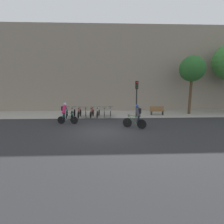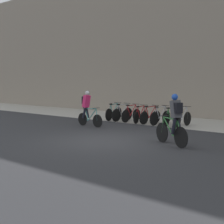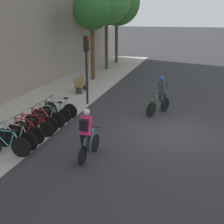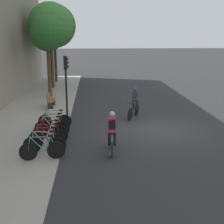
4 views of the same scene
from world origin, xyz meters
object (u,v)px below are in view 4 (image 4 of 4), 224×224
object	(u,v)px
parked_bike_3	(49,135)
parked_bike_4	(50,131)
parked_bike_0	(42,149)
traffic_light_pole	(66,75)
parked_bike_7	(55,120)
parked_bike_6	(54,124)
cyclist_grey	(135,102)
bench	(51,100)
parked_bike_1	(45,144)
parked_bike_2	(47,139)
parked_bike_5	(52,127)
cyclist_pink	(112,131)

from	to	relation	value
parked_bike_3	parked_bike_4	distance (m)	0.61
parked_bike_0	traffic_light_pole	bearing A→B (deg)	-3.78
parked_bike_7	parked_bike_6	bearing A→B (deg)	-179.95
parked_bike_0	parked_bike_6	size ratio (longest dim) A/B	1.06
cyclist_grey	traffic_light_pole	xyz separation A→B (m)	(0.67, 3.92, 1.49)
parked_bike_4	bench	bearing A→B (deg)	7.06
parked_bike_1	parked_bike_4	world-z (taller)	parked_bike_1
parked_bike_0	parked_bike_2	xyz separation A→B (m)	(1.22, 0.00, -0.01)
parked_bike_3	parked_bike_6	world-z (taller)	parked_bike_6
parked_bike_6	traffic_light_pole	bearing A→B (deg)	-8.22
parked_bike_0	parked_bike_5	bearing A→B (deg)	0.00
parked_bike_3	parked_bike_5	size ratio (longest dim) A/B	0.99
cyclist_grey	parked_bike_6	distance (m)	5.02
cyclist_grey	parked_bike_3	world-z (taller)	cyclist_grey
bench	parked_bike_4	bearing A→B (deg)	-172.94
parked_bike_3	parked_bike_6	size ratio (longest dim) A/B	1.02
parked_bike_0	parked_bike_7	size ratio (longest dim) A/B	1.01
parked_bike_6	bench	world-z (taller)	parked_bike_6
parked_bike_2	parked_bike_4	size ratio (longest dim) A/B	1.00
cyclist_grey	traffic_light_pole	size ratio (longest dim) A/B	0.51
traffic_light_pole	bench	size ratio (longest dim) A/B	2.35
cyclist_grey	parked_bike_2	bearing A→B (deg)	137.96
parked_bike_6	traffic_light_pole	world-z (taller)	traffic_light_pole
traffic_light_pole	parked_bike_5	bearing A→B (deg)	173.12
parked_bike_0	parked_bike_3	bearing A→B (deg)	-0.05
parked_bike_5	parked_bike_6	distance (m)	0.61
parked_bike_1	bench	world-z (taller)	parked_bike_1
cyclist_pink	parked_bike_3	xyz separation A→B (m)	(1.38, 2.70, -0.56)
parked_bike_4	bench	xyz separation A→B (m)	(6.72, 0.83, 0.07)
parked_bike_0	parked_bike_7	distance (m)	4.26
parked_bike_3	bench	size ratio (longest dim) A/B	1.11
bench	parked_bike_2	bearing A→B (deg)	-174.02
cyclist_grey	parked_bike_6	bearing A→B (deg)	118.87
parked_bike_4	bench	distance (m)	6.77
traffic_light_pole	parked_bike_6	bearing A→B (deg)	171.78
parked_bike_0	parked_bike_3	distance (m)	1.83
parked_bike_2	bench	xyz separation A→B (m)	(7.93, 0.83, 0.06)
parked_bike_1	parked_bike_5	bearing A→B (deg)	-0.01
parked_bike_0	parked_bike_1	distance (m)	0.61
parked_bike_2	parked_bike_7	xyz separation A→B (m)	(3.05, -0.00, 0.01)
parked_bike_1	parked_bike_5	distance (m)	2.44
parked_bike_1	parked_bike_2	distance (m)	0.61
parked_bike_2	parked_bike_6	bearing A→B (deg)	-0.03
parked_bike_4	parked_bike_5	size ratio (longest dim) A/B	0.96
parked_bike_3	parked_bike_5	world-z (taller)	parked_bike_5
cyclist_pink	parked_bike_3	distance (m)	3.08
bench	cyclist_pink	bearing A→B (deg)	-157.91
cyclist_pink	parked_bike_3	world-z (taller)	cyclist_pink
parked_bike_1	parked_bike_7	distance (m)	3.65
cyclist_grey	parked_bike_5	xyz separation A→B (m)	(-3.02, 4.37, -0.54)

